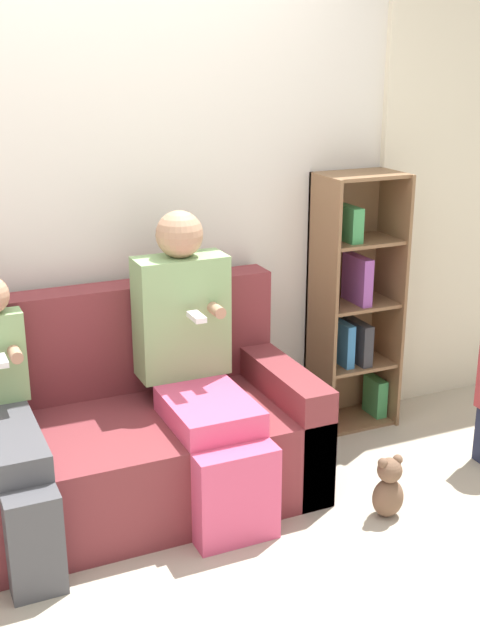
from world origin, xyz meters
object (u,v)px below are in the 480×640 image
Objects in this scene: teddy_bear at (388,488)px; child_seated at (11,426)px; adult_seated at (197,360)px; bookshelf at (352,309)px; couch at (85,446)px.

child_seated is at bearing 162.71° from teddy_bear.
adult_seated is 0.94× the size of bookshelf.
couch is at bearing 152.04° from teddy_bear.
bookshelf is at bearing 13.30° from child_seated.
adult_seated is (0.50, -0.10, 0.36)m from couch.
couch is 1.35m from teddy_bear.
bookshelf is at bearing 10.37° from couch.
bookshelf is (1.53, 0.28, 0.35)m from couch.
adult_seated is 1.10m from bookshelf.
couch is at bearing 168.65° from adult_seated.
couch is 0.43m from child_seated.
child_seated is (-0.32, -0.16, 0.23)m from couch.
child_seated is 0.79× the size of bookshelf.
adult_seated is 1.20× the size of child_seated.
adult_seated is 0.83m from child_seated.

